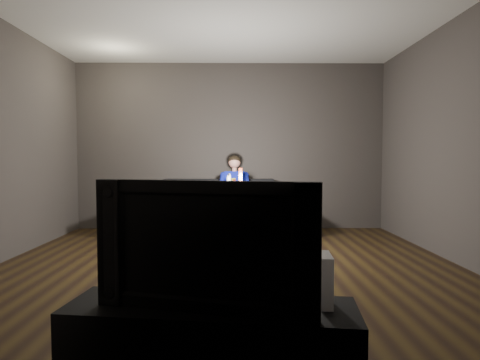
{
  "coord_description": "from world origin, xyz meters",
  "views": [
    {
      "loc": [
        0.09,
        -4.08,
        1.14
      ],
      "look_at": [
        0.15,
        1.55,
        0.85
      ],
      "focal_mm": 30.0,
      "sensor_mm": 36.0,
      "label": 1
    }
  ],
  "objects_px": {
    "sofa": "(218,217)",
    "child": "(234,188)",
    "media_console": "(211,355)",
    "coffee_table": "(235,221)"
  },
  "relations": [
    {
      "from": "media_console",
      "to": "coffee_table",
      "type": "bearing_deg",
      "value": 95.83
    },
    {
      "from": "sofa",
      "to": "coffee_table",
      "type": "height_order",
      "value": "sofa"
    },
    {
      "from": "sofa",
      "to": "child",
      "type": "height_order",
      "value": "child"
    },
    {
      "from": "sofa",
      "to": "child",
      "type": "relative_size",
      "value": 1.94
    },
    {
      "from": "coffee_table",
      "to": "media_console",
      "type": "xyz_separation_m",
      "value": [
        -0.1,
        -3.38,
        -0.11
      ]
    },
    {
      "from": "child",
      "to": "media_console",
      "type": "distance_m",
      "value": 4.14
    },
    {
      "from": "child",
      "to": "media_console",
      "type": "xyz_separation_m",
      "value": [
        -0.09,
        -4.11,
        -0.47
      ]
    },
    {
      "from": "coffee_table",
      "to": "sofa",
      "type": "bearing_deg",
      "value": 107.65
    },
    {
      "from": "child",
      "to": "media_console",
      "type": "height_order",
      "value": "child"
    },
    {
      "from": "sofa",
      "to": "child",
      "type": "distance_m",
      "value": 0.5
    }
  ]
}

